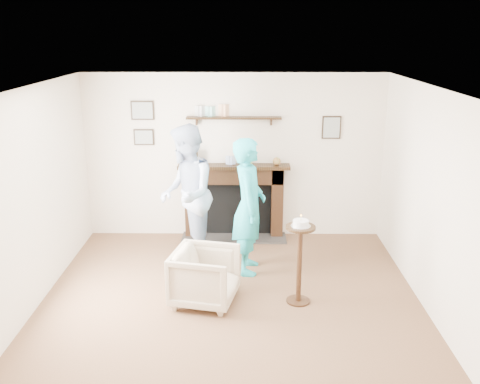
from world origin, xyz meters
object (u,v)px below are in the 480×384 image
Objects in this scene: man at (188,259)px; pedestal_table at (300,249)px; woman at (248,270)px; armchair at (206,302)px.

pedestal_table is (1.43, -1.22, 0.67)m from man.
pedestal_table reaches higher than woman.
man is 1.06× the size of woman.
woman is at bearing 61.30° from man.
man is at bearing 139.54° from pedestal_table.
armchair is at bearing -179.30° from pedestal_table.
pedestal_table reaches higher than man.
woman reaches higher than armchair.
pedestal_table reaches higher than armchair.
armchair is 1.27m from man.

